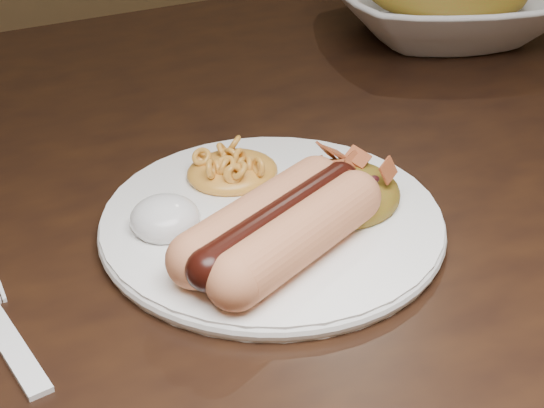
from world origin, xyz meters
name	(u,v)px	position (x,y,z in m)	size (l,w,h in m)	color
table	(151,307)	(0.00, 0.00, 0.66)	(1.60, 0.90, 0.75)	black
plate	(272,223)	(0.08, -0.07, 0.76)	(0.25, 0.25, 0.01)	white
hotdog	(279,226)	(0.06, -0.11, 0.78)	(0.14, 0.12, 0.04)	tan
mac_and_cheese	(232,161)	(0.08, 0.00, 0.78)	(0.07, 0.07, 0.03)	#F99040
sour_cream	(164,210)	(0.00, -0.05, 0.78)	(0.05, 0.05, 0.03)	white
taco_salad	(340,183)	(0.14, -0.07, 0.78)	(0.09, 0.09, 0.04)	#9A2E15
fork	(11,346)	(-0.12, -0.11, 0.75)	(0.02, 0.13, 0.00)	white
serving_bowl	(445,4)	(0.44, 0.22, 0.78)	(0.28, 0.28, 0.07)	silver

